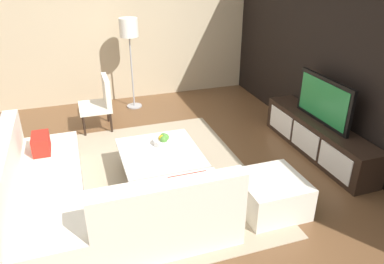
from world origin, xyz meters
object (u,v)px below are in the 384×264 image
Objects in this scene: television at (324,101)px; sectional_couch at (84,200)px; floor_lamp at (129,33)px; accent_chair_near at (100,100)px; fruit_bowl at (164,140)px; coffee_table at (161,164)px; ottoman at (271,194)px; media_console at (318,138)px.

sectional_couch is at bearing -81.29° from television.
floor_lamp is at bearing 160.59° from sectional_couch.
accent_chair_near is 3.11× the size of fruit_bowl.
ottoman reaches higher than coffee_table.
media_console is at bearing 82.73° from fruit_bowl.
accent_chair_near is 1.34m from floor_lamp.
television is at bearing 87.51° from coffee_table.
television reaches higher than accent_chair_near.
coffee_table is 0.31m from fruit_bowl.
sectional_couch is 2.69× the size of accent_chair_near.
accent_chair_near is at bearing -162.73° from coffee_table.
floor_lamp is (-2.53, 0.12, 1.18)m from coffee_table.
ottoman is (1.04, 1.01, -0.00)m from coffee_table.
ottoman is (0.94, -1.28, -0.62)m from television.
media_console is 1.30× the size of floor_lamp.
floor_lamp is (-0.76, 0.67, 0.89)m from accent_chair_near.
sectional_couch is at bearing -19.41° from floor_lamp.
fruit_bowl is (-0.28, -2.20, 0.18)m from media_console.
floor_lamp reaches higher than television.
accent_chair_near is 3.22m from ottoman.
floor_lamp reaches higher than accent_chair_near.
ottoman is (0.94, -1.28, -0.05)m from media_console.
coffee_table is at bearing -135.73° from ottoman.
ottoman is 2.50× the size of fruit_bowl.
fruit_bowl reaches higher than ottoman.
media_console is at bearing 63.84° from accent_chair_near.
media_console is at bearing -90.00° from television.
fruit_bowl is (2.35, -0.02, -0.94)m from floor_lamp.
fruit_bowl is at bearing -143.16° from ottoman.
sectional_couch is 2.42m from accent_chair_near.
sectional_couch reaches higher than fruit_bowl.
media_console is 3.04× the size of ottoman.
accent_chair_near is (-2.37, 0.44, 0.21)m from sectional_couch.
television is 2.38m from coffee_table.
floor_lamp reaches higher than coffee_table.
ottoman is at bearing -53.80° from media_console.
ottoman is at bearing 44.27° from coffee_table.
sectional_couch is 8.35× the size of fruit_bowl.
television is 3.42m from accent_chair_near.
media_console is 1.59m from ottoman.
fruit_bowl is at bearing 29.35° from accent_chair_near.
media_console is 0.57m from television.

